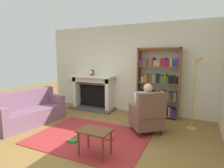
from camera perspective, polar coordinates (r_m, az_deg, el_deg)
name	(u,v)px	position (r m, az deg, el deg)	size (l,w,h in m)	color
ground	(83,143)	(3.91, -9.21, -17.78)	(14.00, 14.00, 0.00)	olive
back_wall	(127,69)	(5.80, 4.73, 4.78)	(5.60, 0.10, 2.70)	beige
area_rug	(90,137)	(4.13, -6.79, -16.12)	(2.40, 1.80, 0.01)	maroon
fireplace	(93,91)	(6.14, -5.84, -2.16)	(1.55, 0.64, 1.12)	#4C4742
mantel_clock	(92,73)	(5.96, -6.26, 3.55)	(0.14, 0.14, 0.18)	brown
bookshelf	(158,84)	(5.36, 14.24, 0.04)	(1.19, 0.32, 1.97)	brown
armchair_reading	(148,115)	(4.23, 11.07, -9.52)	(0.89, 0.89, 0.97)	#331E14
seated_reader	(146,105)	(4.28, 10.45, -6.56)	(0.57, 0.59, 1.14)	silver
sofa_floral	(29,112)	(5.22, -24.46, -7.87)	(0.99, 1.80, 0.85)	#745167
side_table	(95,134)	(3.29, -5.39, -15.30)	(0.56, 0.39, 0.47)	brown
scattered_books	(94,139)	(3.99, -5.67, -16.66)	(0.84, 0.66, 0.03)	#267233
floor_lamp	(195,69)	(4.60, 24.57, 4.39)	(0.32, 0.32, 1.71)	#B7933F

